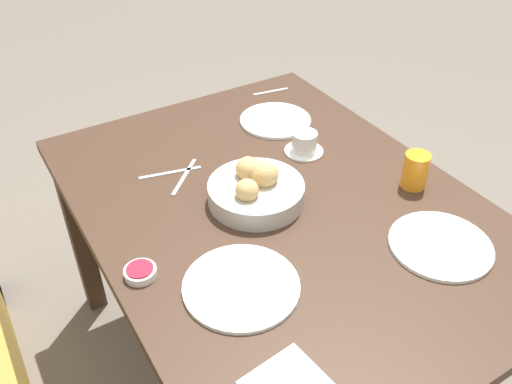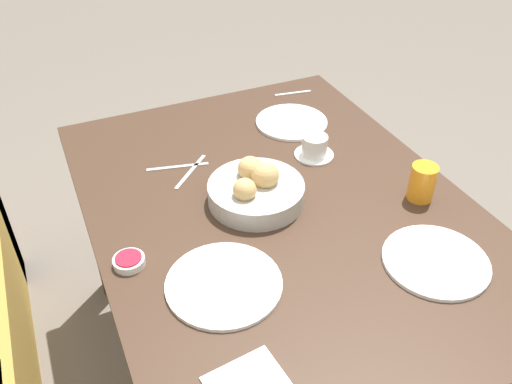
# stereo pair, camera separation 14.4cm
# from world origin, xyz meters

# --- Properties ---
(ground_plane) EXTENTS (10.00, 10.00, 0.00)m
(ground_plane) POSITION_xyz_m (0.00, 0.00, 0.00)
(ground_plane) COLOR #6B6056
(dining_table) EXTENTS (1.32, 0.98, 0.73)m
(dining_table) POSITION_xyz_m (0.00, 0.00, 0.64)
(dining_table) COLOR #3D281C
(dining_table) RESTS_ON ground_plane
(bread_basket) EXTENTS (0.26, 0.26, 0.11)m
(bread_basket) POSITION_xyz_m (0.04, 0.05, 0.77)
(bread_basket) COLOR #B2ADA3
(bread_basket) RESTS_ON dining_table
(plate_near_left) EXTENTS (0.25, 0.25, 0.01)m
(plate_near_left) POSITION_xyz_m (-0.34, -0.24, 0.73)
(plate_near_left) COLOR white
(plate_near_left) RESTS_ON dining_table
(plate_near_right) EXTENTS (0.24, 0.24, 0.01)m
(plate_near_right) POSITION_xyz_m (0.37, -0.22, 0.73)
(plate_near_right) COLOR white
(plate_near_right) RESTS_ON dining_table
(plate_far_center) EXTENTS (0.26, 0.26, 0.01)m
(plate_far_center) POSITION_xyz_m (-0.21, 0.24, 0.73)
(plate_far_center) COLOR white
(plate_far_center) RESTS_ON dining_table
(juice_glass) EXTENTS (0.07, 0.07, 0.10)m
(juice_glass) POSITION_xyz_m (-0.12, -0.36, 0.78)
(juice_glass) COLOR orange
(juice_glass) RESTS_ON dining_table
(coffee_cup) EXTENTS (0.12, 0.12, 0.07)m
(coffee_cup) POSITION_xyz_m (0.17, -0.20, 0.76)
(coffee_cup) COLOR white
(coffee_cup) RESTS_ON dining_table
(jam_bowl_berry) EXTENTS (0.07, 0.07, 0.02)m
(jam_bowl_berry) POSITION_xyz_m (-0.06, 0.42, 0.74)
(jam_bowl_berry) COLOR white
(jam_bowl_berry) RESTS_ON dining_table
(fork_silver) EXTENTS (0.05, 0.18, 0.00)m
(fork_silver) POSITION_xyz_m (0.28, 0.20, 0.73)
(fork_silver) COLOR #B7B7BC
(fork_silver) RESTS_ON dining_table
(knife_silver) EXTENTS (0.14, 0.14, 0.00)m
(knife_silver) POSITION_xyz_m (0.24, 0.17, 0.73)
(knife_silver) COLOR #B7B7BC
(knife_silver) RESTS_ON dining_table
(spoon_coffee) EXTENTS (0.03, 0.14, 0.00)m
(spoon_coffee) POSITION_xyz_m (0.56, -0.33, 0.73)
(spoon_coffee) COLOR #B7B7BC
(spoon_coffee) RESTS_ON dining_table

